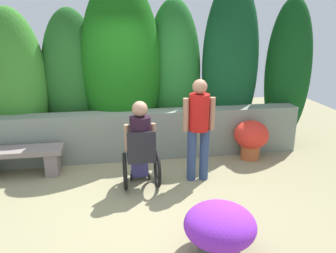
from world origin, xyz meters
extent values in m
plane|color=gray|center=(0.00, 0.00, 0.00)|extent=(11.44, 11.44, 0.00)
cube|color=gray|center=(0.00, 1.44, 0.43)|extent=(6.08, 0.37, 0.86)
ellipsoid|color=#347C27|center=(-2.02, 1.95, 1.31)|extent=(1.16, 0.81, 2.62)
ellipsoid|color=#205920|center=(-1.03, 2.11, 1.31)|extent=(1.08, 0.76, 2.61)
ellipsoid|color=#155B12|center=(-0.13, 1.92, 1.57)|extent=(1.44, 1.00, 3.15)
ellipsoid|color=#206725|center=(0.86, 2.10, 1.39)|extent=(1.04, 0.73, 2.79)
ellipsoid|color=#0F4120|center=(1.92, 1.93, 1.58)|extent=(1.09, 0.76, 3.15)
ellipsoid|color=#0F4116|center=(3.11, 1.90, 1.41)|extent=(0.93, 0.65, 2.82)
cube|color=gray|center=(-1.33, 0.99, 0.19)|extent=(0.20, 0.35, 0.37)
cube|color=gray|center=(-1.82, 0.99, 0.42)|extent=(1.34, 0.41, 0.08)
cube|color=black|center=(0.05, 0.27, 0.50)|extent=(0.40, 0.40, 0.06)
cube|color=black|center=(0.05, 0.09, 0.73)|extent=(0.40, 0.04, 0.40)
cube|color=black|center=(0.05, 0.59, 0.10)|extent=(0.28, 0.12, 0.03)
torus|color=black|center=(-0.19, 0.27, 0.28)|extent=(0.05, 0.56, 0.56)
torus|color=black|center=(0.29, 0.27, 0.28)|extent=(0.05, 0.56, 0.56)
cylinder|color=black|center=(-0.09, 0.52, 0.05)|extent=(0.03, 0.10, 0.10)
cylinder|color=black|center=(0.19, 0.52, 0.05)|extent=(0.03, 0.10, 0.10)
cube|color=#413D7B|center=(0.05, 0.37, 0.61)|extent=(0.30, 0.40, 0.16)
cube|color=#413D7B|center=(0.05, 0.57, 0.27)|extent=(0.26, 0.14, 0.43)
cylinder|color=black|center=(0.05, 0.25, 0.86)|extent=(0.30, 0.30, 0.50)
cylinder|color=#A3795D|center=(-0.14, 0.31, 0.78)|extent=(0.08, 0.08, 0.40)
cylinder|color=#A3795D|center=(0.24, 0.31, 0.78)|extent=(0.08, 0.08, 0.40)
sphere|color=#A3795D|center=(0.05, 0.25, 1.22)|extent=(0.22, 0.22, 0.22)
cylinder|color=navy|center=(0.84, 0.40, 0.41)|extent=(0.14, 0.14, 0.81)
cylinder|color=navy|center=(1.04, 0.40, 0.41)|extent=(0.14, 0.14, 0.81)
cylinder|color=red|center=(0.94, 0.40, 1.09)|extent=(0.30, 0.30, 0.55)
cylinder|color=#A57355|center=(0.74, 0.40, 1.06)|extent=(0.09, 0.09, 0.50)
cylinder|color=#A57355|center=(1.14, 0.40, 1.06)|extent=(0.09, 0.09, 0.50)
sphere|color=#A57355|center=(0.94, 0.40, 1.47)|extent=(0.22, 0.22, 0.22)
cylinder|color=#484844|center=(0.74, -1.36, 0.11)|extent=(0.44, 0.44, 0.21)
ellipsoid|color=#267C3B|center=(0.74, -1.36, 0.27)|extent=(0.48, 0.48, 0.15)
ellipsoid|color=purple|center=(0.74, -1.36, 0.33)|extent=(0.78, 0.78, 0.44)
cylinder|color=#B1572C|center=(2.08, 1.06, 0.16)|extent=(0.33, 0.33, 0.31)
ellipsoid|color=#36551B|center=(2.08, 1.06, 0.37)|extent=(0.37, 0.37, 0.18)
ellipsoid|color=red|center=(2.08, 1.06, 0.45)|extent=(0.61, 0.61, 0.50)
camera|label=1|loc=(-0.32, -4.38, 2.44)|focal=36.76mm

